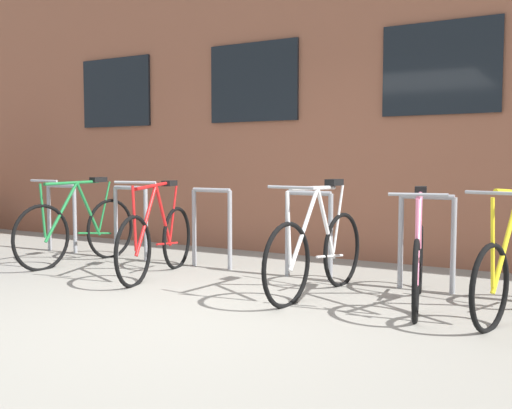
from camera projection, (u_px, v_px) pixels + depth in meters
name	position (u px, v px, depth m)	size (l,w,h in m)	color
ground_plane	(183.00, 318.00, 4.54)	(42.00, 42.00, 0.00)	gray
storefront_building	(409.00, 79.00, 9.80)	(28.00, 6.20, 5.13)	brown
bike_rack	(258.00, 224.00, 6.35)	(6.53, 0.05, 0.91)	gray
bicycle_white	(317.00, 251.00, 5.31)	(0.44, 1.74, 1.06)	black
bicycle_green	(78.00, 229.00, 6.94)	(0.44, 1.77, 1.03)	black
bicycle_red	(157.00, 239.00, 6.17)	(0.54, 1.69, 1.04)	black
bicycle_pink	(418.00, 262.00, 4.94)	(0.52, 1.63, 1.00)	black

